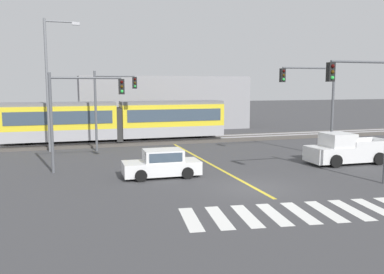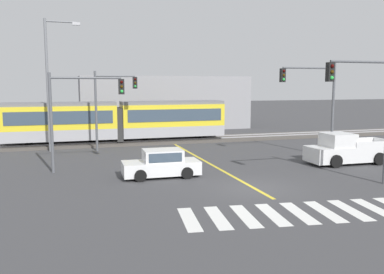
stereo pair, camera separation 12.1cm
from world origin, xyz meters
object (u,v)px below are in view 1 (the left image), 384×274
Objects in this scene: light_rail_tram at (118,120)px; street_lamp_west at (50,78)px; pickup_truck at (346,150)px; traffic_light_near_right at (370,99)px; traffic_light_mid_left at (78,105)px; sedan_crossing at (162,164)px; traffic_light_far_left at (110,98)px; traffic_light_mid_right at (316,94)px.

street_lamp_west is at bearing -151.61° from light_rail_tram.
street_lamp_west is (-5.26, -2.84, 3.51)m from light_rail_tram.
traffic_light_near_right reaches higher than pickup_truck.
traffic_light_mid_left is at bearing -108.36° from light_rail_tram.
light_rail_tram reaches higher than pickup_truck.
sedan_crossing is 0.70× the size of traffic_light_far_left.
traffic_light_mid_left is (-2.55, -7.29, -0.11)m from traffic_light_far_left.
light_rail_tram is at bearing 118.53° from traffic_light_near_right.
light_rail_tram is 2.80× the size of traffic_light_near_right.
pickup_truck is 0.82× the size of traffic_light_mid_right.
pickup_truck is 16.92m from traffic_light_mid_left.
street_lamp_west is at bearing 102.10° from traffic_light_mid_left.
sedan_crossing is at bearing 152.40° from traffic_light_near_right.
light_rail_tram is at bearing 28.39° from street_lamp_west.
street_lamp_west reaches higher than traffic_light_near_right.
pickup_truck is 0.55× the size of street_lamp_west.
traffic_light_mid_right is 19.23m from street_lamp_west.
traffic_light_far_left is at bearing 150.59° from traffic_light_mid_right.
street_lamp_west is at bearing 155.23° from traffic_light_mid_right.
pickup_truck is 0.90× the size of traffic_light_far_left.
traffic_light_near_right is at bearing -61.47° from light_rail_tram.
light_rail_tram is 13.66m from sedan_crossing.
traffic_light_near_right reaches higher than traffic_light_mid_left.
traffic_light_far_left reaches higher than traffic_light_mid_left.
sedan_crossing is at bearing -61.05° from street_lamp_west.
traffic_light_far_left is at bearing 99.47° from sedan_crossing.
light_rail_tram is at bearing 92.85° from sedan_crossing.
sedan_crossing is at bearing -80.53° from traffic_light_far_left.
traffic_light_mid_left is 0.86× the size of traffic_light_mid_right.
pickup_truck is at bearing 1.07° from sedan_crossing.
traffic_light_far_left is at bearing 126.36° from traffic_light_near_right.
traffic_light_mid_right is (2.12, 7.59, 0.06)m from traffic_light_near_right.
light_rail_tram is 16.49m from traffic_light_mid_right.
traffic_light_mid_left is at bearing -109.30° from traffic_light_far_left.
pickup_truck is 0.82× the size of traffic_light_near_right.
traffic_light_near_right is (-2.84, -5.12, 3.49)m from pickup_truck.
street_lamp_west reaches higher than pickup_truck.
pickup_truck is (12.20, 0.23, 0.14)m from sedan_crossing.
traffic_light_mid_left is at bearing 171.01° from pickup_truck.
traffic_light_mid_right is (11.49, 2.69, 3.69)m from sedan_crossing.
light_rail_tram is at bearing 138.19° from traffic_light_mid_right.
sedan_crossing is 0.74× the size of traffic_light_mid_left.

